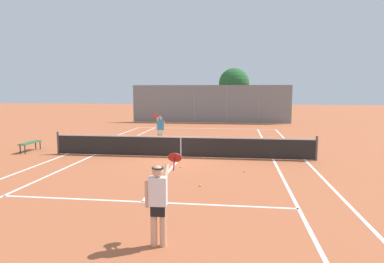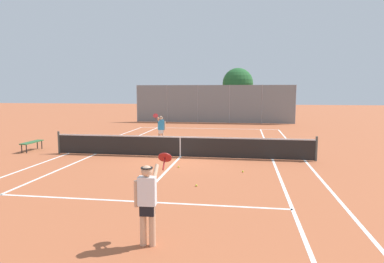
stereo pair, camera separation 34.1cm
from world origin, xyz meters
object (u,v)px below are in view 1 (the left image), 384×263
at_px(player_near_side, 158,200).
at_px(loose_tennis_ball_1, 180,167).
at_px(loose_tennis_ball_0, 245,171).
at_px(courtside_bench, 30,143).
at_px(tree_behind_left, 235,84).
at_px(loose_tennis_ball_2, 271,154).
at_px(tennis_net, 181,146).
at_px(player_far_left, 160,128).
at_px(loose_tennis_ball_3, 200,185).

distance_m(player_near_side, loose_tennis_ball_1, 6.86).
relative_size(loose_tennis_ball_0, courtside_bench, 0.04).
bearing_deg(loose_tennis_ball_0, tree_behind_left, 91.53).
bearing_deg(courtside_bench, loose_tennis_ball_2, 3.32).
bearing_deg(player_near_side, tennis_net, 96.67).
xyz_separation_m(loose_tennis_ball_2, tree_behind_left, (-1.89, 18.95, 3.61)).
bearing_deg(courtside_bench, tree_behind_left, 63.19).
xyz_separation_m(loose_tennis_ball_0, courtside_bench, (-10.52, 2.99, 0.38)).
bearing_deg(tennis_net, courtside_bench, 176.72).
height_order(player_far_left, loose_tennis_ball_0, player_far_left).
xyz_separation_m(player_far_left, loose_tennis_ball_3, (3.17, -8.18, -0.89)).
bearing_deg(loose_tennis_ball_2, player_far_left, 158.12).
relative_size(loose_tennis_ball_1, courtside_bench, 0.04).
distance_m(loose_tennis_ball_3, tree_behind_left, 25.03).
height_order(player_far_left, loose_tennis_ball_3, player_far_left).
distance_m(loose_tennis_ball_0, tree_behind_left, 22.91).
relative_size(tennis_net, loose_tennis_ball_0, 181.82).
bearing_deg(player_near_side, loose_tennis_ball_3, 85.15).
distance_m(player_near_side, loose_tennis_ball_2, 10.55).
relative_size(loose_tennis_ball_0, loose_tennis_ball_3, 1.00).
xyz_separation_m(loose_tennis_ball_1, courtside_bench, (-8.01, 2.59, 0.38)).
height_order(loose_tennis_ball_0, tree_behind_left, tree_behind_left).
relative_size(loose_tennis_ball_1, loose_tennis_ball_3, 1.00).
bearing_deg(tree_behind_left, tennis_net, -96.38).
xyz_separation_m(tennis_net, player_near_side, (1.04, -8.92, 0.42)).
relative_size(player_near_side, tree_behind_left, 0.34).
distance_m(player_far_left, loose_tennis_ball_1, 6.09).
relative_size(tennis_net, courtside_bench, 8.00).
bearing_deg(loose_tennis_ball_2, player_near_side, -107.09).
bearing_deg(player_near_side, loose_tennis_ball_1, 95.95).
bearing_deg(tree_behind_left, loose_tennis_ball_2, -84.31).
xyz_separation_m(loose_tennis_ball_3, courtside_bench, (-9.08, 5.12, 0.38)).
relative_size(loose_tennis_ball_3, tree_behind_left, 0.01).
xyz_separation_m(tennis_net, loose_tennis_ball_3, (1.40, -4.68, -0.48)).
relative_size(loose_tennis_ball_0, tree_behind_left, 0.01).
xyz_separation_m(loose_tennis_ball_1, loose_tennis_ball_2, (3.79, 3.28, 0.00)).
height_order(loose_tennis_ball_3, courtside_bench, courtside_bench).
relative_size(courtside_bench, tree_behind_left, 0.28).
distance_m(courtside_bench, tree_behind_left, 22.23).
xyz_separation_m(player_far_left, loose_tennis_ball_1, (2.10, -5.65, -0.89)).
relative_size(player_near_side, loose_tennis_ball_3, 26.88).
relative_size(player_near_side, loose_tennis_ball_0, 26.88).
relative_size(player_far_left, loose_tennis_ball_0, 26.88).
height_order(tennis_net, tree_behind_left, tree_behind_left).
height_order(courtside_bench, tree_behind_left, tree_behind_left).
bearing_deg(tree_behind_left, player_far_left, -103.59).
xyz_separation_m(player_far_left, tree_behind_left, (4.01, 16.58, 2.71)).
distance_m(loose_tennis_ball_0, loose_tennis_ball_1, 2.54).
xyz_separation_m(tennis_net, loose_tennis_ball_2, (4.13, 1.12, -0.48)).
bearing_deg(courtside_bench, player_far_left, 27.31).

